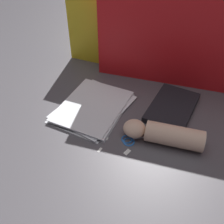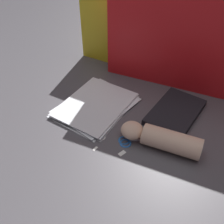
% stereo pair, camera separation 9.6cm
% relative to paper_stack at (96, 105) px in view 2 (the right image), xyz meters
% --- Properties ---
extents(ground_plane, '(6.00, 6.00, 0.00)m').
position_rel_paper_stack_xyz_m(ground_plane, '(0.11, -0.03, -0.01)').
color(ground_plane, '#4C494F').
extents(backdrop_panel_left, '(0.55, 0.08, 0.41)m').
position_rel_paper_stack_xyz_m(backdrop_panel_left, '(-0.07, 0.36, 0.19)').
color(backdrop_panel_left, yellow).
rests_on(backdrop_panel_left, ground_plane).
extents(backdrop_panel_center, '(0.83, 0.19, 0.53)m').
position_rel_paper_stack_xyz_m(backdrop_panel_center, '(0.29, 0.36, 0.25)').
color(backdrop_panel_center, red).
rests_on(backdrop_panel_center, ground_plane).
extents(paper_stack, '(0.29, 0.36, 0.02)m').
position_rel_paper_stack_xyz_m(paper_stack, '(0.00, 0.00, 0.00)').
color(paper_stack, white).
rests_on(paper_stack, ground_plane).
extents(book_closed, '(0.18, 0.28, 0.03)m').
position_rel_paper_stack_xyz_m(book_closed, '(0.32, 0.16, 0.00)').
color(book_closed, black).
rests_on(book_closed, ground_plane).
extents(scissors, '(0.16, 0.18, 0.01)m').
position_rel_paper_stack_xyz_m(scissors, '(0.24, -0.07, -0.00)').
color(scissors, silver).
rests_on(scissors, ground_plane).
extents(hand_forearm, '(0.32, 0.15, 0.08)m').
position_rel_paper_stack_xyz_m(hand_forearm, '(0.35, -0.04, 0.03)').
color(hand_forearm, beige).
rests_on(hand_forearm, ground_plane).
extents(paper_scrap_near, '(0.01, 0.02, 0.00)m').
position_rel_paper_stack_xyz_m(paper_scrap_near, '(0.15, -0.20, -0.01)').
color(paper_scrap_near, white).
rests_on(paper_scrap_near, ground_plane).
extents(paper_scrap_mid, '(0.02, 0.03, 0.00)m').
position_rel_paper_stack_xyz_m(paper_scrap_mid, '(0.25, -0.15, -0.01)').
color(paper_scrap_mid, white).
rests_on(paper_scrap_mid, ground_plane).
extents(paper_scrap_far, '(0.02, 0.02, 0.00)m').
position_rel_paper_stack_xyz_m(paper_scrap_far, '(0.14, -0.13, -0.01)').
color(paper_scrap_far, white).
rests_on(paper_scrap_far, ground_plane).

